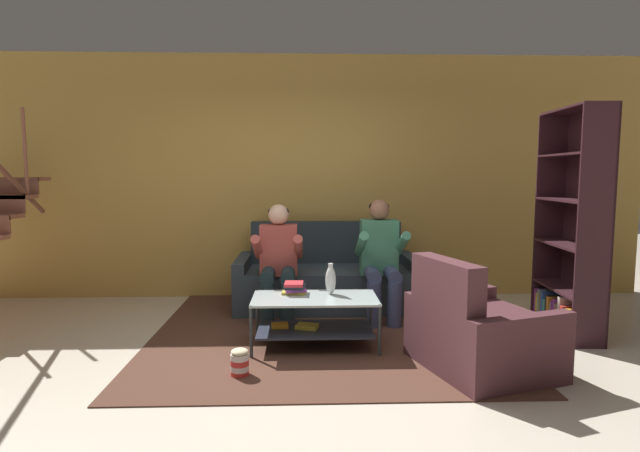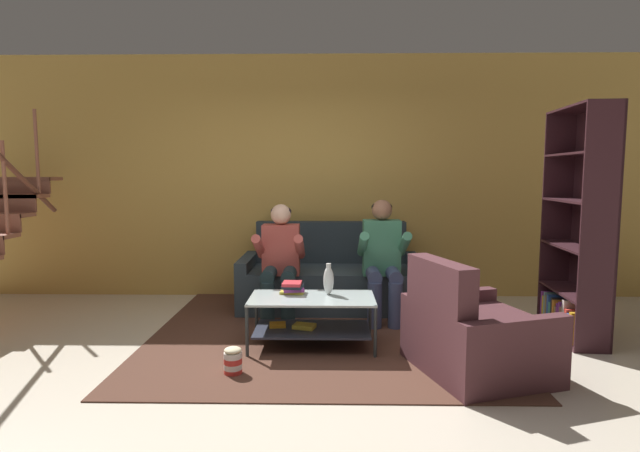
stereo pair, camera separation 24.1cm
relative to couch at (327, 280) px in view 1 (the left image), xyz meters
The scene contains 12 objects.
ground 1.95m from the couch, 98.85° to the right, with size 16.80×16.80×0.00m, color beige.
back_partition 1.31m from the couch, 117.85° to the left, with size 8.40×0.12×2.90m, color gold.
couch is the anchor object (origin of this frame).
person_seated_left 0.82m from the couch, 134.04° to the right, with size 0.50×0.58×1.18m.
person_seated_right 0.83m from the couch, 45.73° to the right, with size 0.50×0.58×1.23m.
coffee_table 1.34m from the couch, 97.60° to the right, with size 1.07×0.56×0.44m.
area_rug 0.85m from the couch, 96.05° to the right, with size 3.14×3.27×0.01m.
vase 1.26m from the couch, 91.23° to the right, with size 0.09×0.09×0.28m.
book_stack 1.27m from the couch, 105.99° to the right, with size 0.22×0.19×0.10m.
bookshelf 2.50m from the couch, 23.87° to the right, with size 0.37×0.94×2.09m.
armchair 2.15m from the couch, 60.30° to the right, with size 1.09×1.16×0.87m.
popcorn_tub 2.09m from the couch, 110.83° to the right, with size 0.14×0.14×0.21m.
Camera 1 is at (0.03, -3.63, 1.50)m, focal length 28.00 mm.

